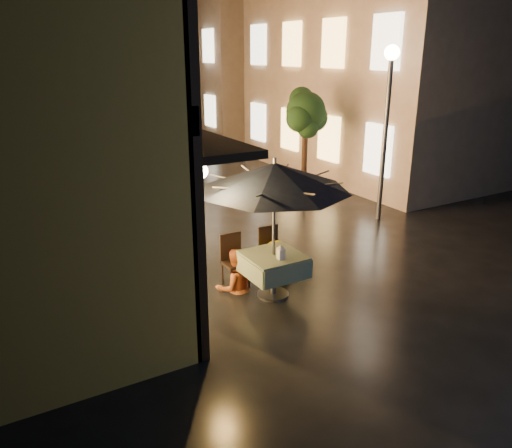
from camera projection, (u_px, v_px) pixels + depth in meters
ground at (334, 271)px, 9.79m from camera, size 90.00×90.00×0.00m
east_building_near at (392, 71)px, 17.52m from camera, size 7.30×9.30×6.80m
east_building_far at (239, 59)px, 26.86m from camera, size 7.30×10.30×7.30m
street_tree at (306, 114)px, 13.83m from camera, size 1.43×1.20×3.15m
streetlamp_near at (388, 103)px, 11.88m from camera, size 0.36×0.36×4.23m
streetlamp_far at (191, 79)px, 21.72m from camera, size 0.36×0.36×4.23m
cafe_table at (273, 265)px, 8.62m from camera, size 0.99×0.99×0.78m
patio_umbrella at (274, 177)px, 8.11m from camera, size 2.55×2.55×2.46m
cafe_chair_left at (233, 257)px, 9.05m from camera, size 0.42×0.42×0.97m
cafe_chair_right at (271, 249)px, 9.43m from camera, size 0.42×0.42×0.97m
table_lantern at (281, 251)px, 8.32m from camera, size 0.16×0.16×0.25m
person_orange at (235, 250)px, 8.80m from camera, size 0.80×0.66×1.50m
person_yellow at (277, 242)px, 9.17m from camera, size 1.08×0.77×1.51m
bicycle_0 at (138, 222)px, 11.33m from camera, size 1.65×0.99×0.82m
bicycle_1 at (146, 208)px, 12.08m from camera, size 1.63×0.81×0.94m
bicycle_2 at (122, 194)px, 13.55m from camera, size 1.56×0.57×0.82m
bicycle_3 at (120, 183)px, 14.43m from camera, size 1.61×0.98×0.93m
bicycle_4 at (104, 182)px, 14.55m from camera, size 1.87×1.17×0.93m
bicycle_5 at (87, 174)px, 15.54m from camera, size 1.56×0.85×0.90m
bicycle_6 at (100, 166)px, 16.44m from camera, size 1.98×1.31×0.98m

